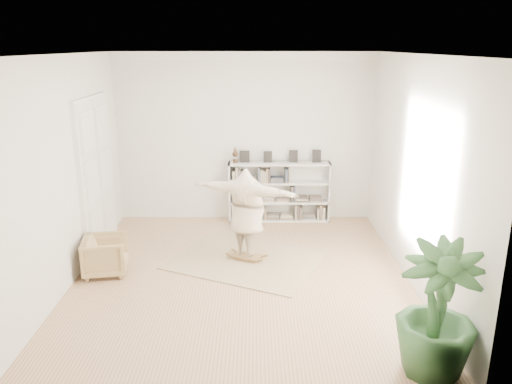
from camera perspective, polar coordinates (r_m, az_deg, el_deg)
floor at (r=8.49m, az=-1.63°, el=-9.61°), size 6.00×6.00×0.00m
room_shell at (r=10.56m, az=-1.38°, el=15.29°), size 6.00×6.00×6.00m
doors at (r=9.67m, az=-17.73°, el=1.74°), size 0.09×1.78×2.92m
bookshelf at (r=10.90m, az=2.62°, el=-0.03°), size 2.20×0.35×1.64m
armchair at (r=8.83m, az=-16.82°, el=-6.95°), size 0.82×0.81×0.65m
rug at (r=9.09m, az=-1.05°, el=-7.69°), size 3.11×2.87×0.02m
rocker_board at (r=9.06m, az=-1.05°, el=-7.36°), size 0.58×0.48×0.11m
person at (r=8.75m, az=-1.08°, el=-2.18°), size 2.02×1.32×1.61m
houseplant at (r=6.21m, az=19.98°, el=-12.62°), size 1.16×1.16×1.63m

